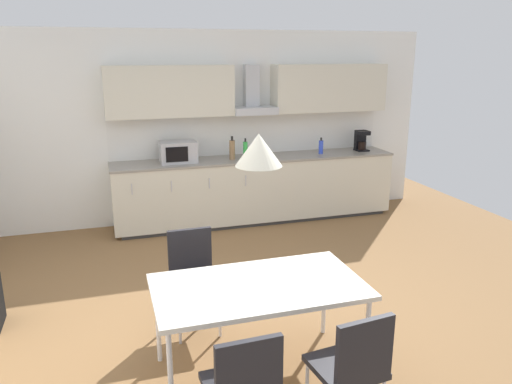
# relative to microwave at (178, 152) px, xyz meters

# --- Properties ---
(ground_plane) EXTENTS (8.54, 8.96, 0.02)m
(ground_plane) POSITION_rel_microwave_xyz_m (0.32, -2.67, -1.07)
(ground_plane) COLOR brown
(wall_back) EXTENTS (6.83, 0.10, 2.64)m
(wall_back) POSITION_rel_microwave_xyz_m (0.32, 0.37, 0.26)
(wall_back) COLOR white
(wall_back) RESTS_ON ground_plane
(kitchen_counter) EXTENTS (3.99, 0.66, 0.92)m
(kitchen_counter) POSITION_rel_microwave_xyz_m (1.09, 0.00, -0.60)
(kitchen_counter) COLOR #333333
(kitchen_counter) RESTS_ON ground_plane
(backsplash_tile) EXTENTS (3.97, 0.02, 0.57)m
(backsplash_tile) POSITION_rel_microwave_xyz_m (1.09, 0.31, 0.14)
(backsplash_tile) COLOR silver
(backsplash_tile) RESTS_ON kitchen_counter
(upper_wall_cabinets) EXTENTS (3.97, 0.40, 0.67)m
(upper_wall_cabinets) POSITION_rel_microwave_xyz_m (1.09, 0.15, 0.77)
(upper_wall_cabinets) COLOR beige
(microwave) EXTENTS (0.48, 0.35, 0.28)m
(microwave) POSITION_rel_microwave_xyz_m (0.00, 0.00, 0.00)
(microwave) COLOR #ADADB2
(microwave) RESTS_ON kitchen_counter
(coffee_maker) EXTENTS (0.18, 0.19, 0.30)m
(coffee_maker) POSITION_rel_microwave_xyz_m (2.74, 0.03, 0.01)
(coffee_maker) COLOR black
(coffee_maker) RESTS_ON kitchen_counter
(bottle_brown) EXTENTS (0.08, 0.08, 0.32)m
(bottle_brown) POSITION_rel_microwave_xyz_m (0.73, -0.04, -0.00)
(bottle_brown) COLOR brown
(bottle_brown) RESTS_ON kitchen_counter
(bottle_green) EXTENTS (0.06, 0.06, 0.28)m
(bottle_green) POSITION_rel_microwave_xyz_m (0.92, -0.03, -0.02)
(bottle_green) COLOR green
(bottle_green) RESTS_ON kitchen_counter
(bottle_blue) EXTENTS (0.06, 0.06, 0.23)m
(bottle_blue) POSITION_rel_microwave_xyz_m (2.06, -0.02, -0.04)
(bottle_blue) COLOR blue
(bottle_blue) RESTS_ON kitchen_counter
(dining_table) EXTENTS (1.52, 0.84, 0.72)m
(dining_table) POSITION_rel_microwave_xyz_m (0.05, -3.42, -0.38)
(dining_table) COLOR silver
(dining_table) RESTS_ON ground_plane
(chair_far_left) EXTENTS (0.41, 0.41, 0.87)m
(chair_far_left) POSITION_rel_microwave_xyz_m (-0.29, -2.61, -0.53)
(chair_far_left) COLOR black
(chair_far_left) RESTS_ON ground_plane
(chair_near_left) EXTENTS (0.41, 0.41, 0.87)m
(chair_near_left) POSITION_rel_microwave_xyz_m (-0.28, -4.22, -0.53)
(chair_near_left) COLOR black
(chair_near_left) RESTS_ON ground_plane
(chair_near_right) EXTENTS (0.44, 0.44, 0.87)m
(chair_near_right) POSITION_rel_microwave_xyz_m (0.40, -4.22, -0.53)
(chair_near_right) COLOR black
(chair_near_right) RESTS_ON ground_plane
(pendant_lamp) EXTENTS (0.32, 0.32, 0.22)m
(pendant_lamp) POSITION_rel_microwave_xyz_m (0.05, -3.42, 0.65)
(pendant_lamp) COLOR silver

